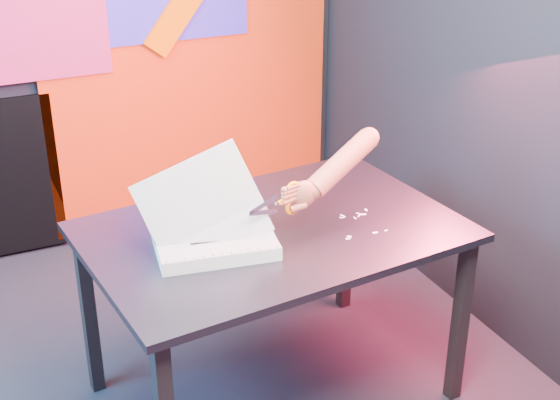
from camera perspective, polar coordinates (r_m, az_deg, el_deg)
name	(u,v)px	position (r m, az deg, el deg)	size (l,w,h in m)	color
room	(140,74)	(2.62, -10.20, 9.06)	(3.01, 3.01, 2.71)	black
backdrop	(79,74)	(4.12, -14.47, 8.94)	(2.88, 0.05, 2.08)	red
work_table	(273,247)	(2.90, -0.53, -3.45)	(1.42, 1.02, 0.75)	#272322
printout_stack	(214,239)	(2.72, -4.87, -2.87)	(0.48, 0.36, 0.38)	white
scissors	(289,199)	(2.74, 0.69, 0.05)	(0.22, 0.07, 0.13)	#A4AEC7
hand_forearm	(336,168)	(2.85, 4.09, 2.37)	(0.44, 0.16, 0.23)	#A45C46
paper_clippings	(359,222)	(2.92, 5.80, -1.62)	(0.19, 0.19, 0.00)	white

